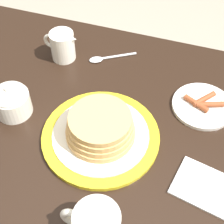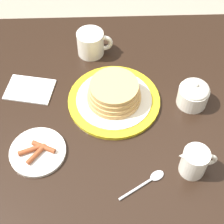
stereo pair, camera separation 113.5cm
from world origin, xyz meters
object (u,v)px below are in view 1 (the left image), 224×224
Objects in this scene: side_plate_bacon at (203,105)px; sugar_bowl at (11,100)px; creamer_pitcher at (63,45)px; pancake_plate at (101,130)px; napkin at (208,189)px; spoon at (105,58)px.

sugar_bowl reaches higher than side_plate_bacon.
side_plate_bacon is 0.43m from creamer_pitcher.
sugar_bowl reaches higher than pancake_plate.
pancake_plate is 1.73× the size of napkin.
creamer_pitcher is at bearing -50.05° from pancake_plate.
creamer_pitcher is 1.17× the size of sugar_bowl.
creamer_pitcher is (0.42, -0.07, 0.04)m from side_plate_bacon.
napkin is at bearing 101.71° from side_plate_bacon.
spoon is at bearing -17.65° from side_plate_bacon.
pancake_plate reaches higher than napkin.
creamer_pitcher reaches higher than napkin.
side_plate_bacon is at bearing 170.97° from creamer_pitcher.
napkin is 1.25× the size of spoon.
sugar_bowl is at bearing 19.74° from side_plate_bacon.
pancake_plate is at bearing -12.56° from napkin.
pancake_plate is at bearing 129.95° from creamer_pitcher.
spoon is at bearing -165.78° from creamer_pitcher.
creamer_pitcher is at bearing -99.71° from sugar_bowl.
sugar_bowl reaches higher than spoon.
pancake_plate is 0.28m from spoon.
pancake_plate is 0.28m from side_plate_bacon.
sugar_bowl is at bearing 80.29° from creamer_pitcher.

